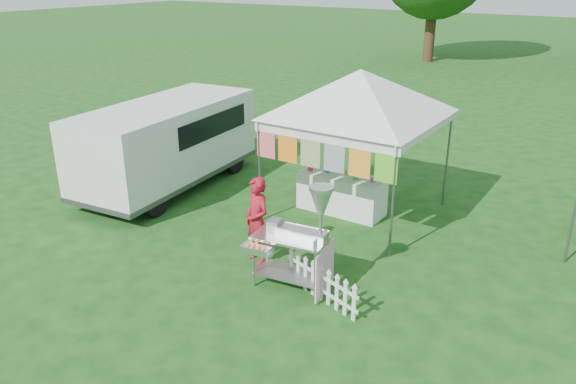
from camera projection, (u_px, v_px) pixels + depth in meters
The scene contains 7 objects.
ground at pixel (256, 285), 9.15m from camera, with size 120.00×120.00×0.00m, color #184012.
canopy_main at pixel (361, 70), 10.75m from camera, with size 4.24×4.24×3.45m.
donut_cart at pixel (301, 230), 8.63m from camera, with size 1.31×1.04×1.81m.
vendor at pixel (257, 221), 9.61m from camera, with size 0.57×0.37×1.55m, color #A41423.
cargo_van at pixel (170, 142), 12.99m from camera, with size 2.35×4.89×1.97m.
picket_fence at pixel (321, 284), 8.64m from camera, with size 1.55×0.52×0.56m.
display_table at pixel (341, 193), 11.76m from camera, with size 1.80×0.70×0.81m, color white.
Camera 1 is at (4.80, -6.34, 4.82)m, focal length 35.00 mm.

